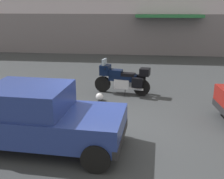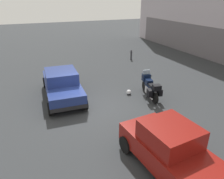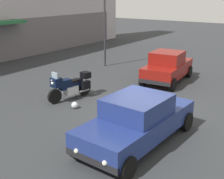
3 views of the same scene
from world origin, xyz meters
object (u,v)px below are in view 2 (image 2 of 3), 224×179
Objects in this scene: motorcycle at (150,87)px; car_hatchback_near at (171,150)px; helmet at (129,92)px; car_sedan_far at (62,84)px; bollard_curbside at (131,54)px.

car_hatchback_near reaches higher than motorcycle.
helmet is 3.82m from car_sedan_far.
car_hatchback_near reaches higher than car_sedan_far.
car_sedan_far is 8.98m from bollard_curbside.
car_sedan_far is at bearing 78.85° from motorcycle.
motorcycle is 1.30m from helmet.
car_hatchback_near is (4.99, -2.38, 0.19)m from motorcycle.
car_sedan_far is at bearing -52.67° from bollard_curbside.
motorcycle is 7.79m from bollard_curbside.
bollard_curbside is (-6.54, 3.54, 0.33)m from helmet.
helmet is 0.32× the size of bollard_curbside.
helmet is at bearing 160.54° from car_hatchback_near.
helmet is 0.07× the size of car_hatchback_near.
motorcycle reaches higher than helmet.
car_sedan_far reaches higher than bollard_curbside.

